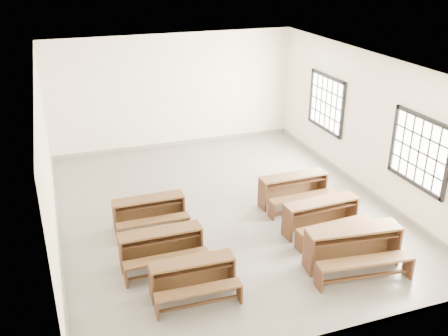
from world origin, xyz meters
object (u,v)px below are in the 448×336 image
object	(u,v)px
desk_set_0	(193,275)
desk_set_1	(162,245)
desk_set_3	(354,245)
desk_set_4	(322,214)
desk_set_5	(294,188)
desk_set_2	(149,211)

from	to	relation	value
desk_set_0	desk_set_1	xyz separation A→B (m)	(-0.29, 1.02, 0.02)
desk_set_3	desk_set_4	distance (m)	1.25
desk_set_1	desk_set_5	size ratio (longest dim) A/B	0.95
desk_set_2	desk_set_1	bearing A→B (deg)	-92.62
desk_set_1	desk_set_3	distance (m)	3.42
desk_set_3	desk_set_5	distance (m)	2.54
desk_set_0	desk_set_3	xyz separation A→B (m)	(2.91, -0.20, 0.08)
desk_set_0	desk_set_2	distance (m)	2.40
desk_set_4	desk_set_3	bearing A→B (deg)	-96.39
desk_set_1	desk_set_2	xyz separation A→B (m)	(0.06, 1.37, -0.01)
desk_set_0	desk_set_5	bearing A→B (deg)	39.85
desk_set_0	desk_set_4	xyz separation A→B (m)	(2.98, 1.05, 0.04)
desk_set_0	desk_set_2	xyz separation A→B (m)	(-0.23, 2.39, 0.01)
desk_set_0	desk_set_5	size ratio (longest dim) A/B	0.91
desk_set_3	desk_set_4	size ratio (longest dim) A/B	1.13
desk_set_1	desk_set_3	world-z (taller)	desk_set_3
desk_set_1	desk_set_0	bearing A→B (deg)	-73.87
desk_set_1	desk_set_3	size ratio (longest dim) A/B	0.83
desk_set_0	desk_set_4	distance (m)	3.16
desk_set_0	desk_set_4	world-z (taller)	desk_set_4
desk_set_3	desk_set_4	bearing A→B (deg)	93.50
desk_set_0	desk_set_4	size ratio (longest dim) A/B	0.90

